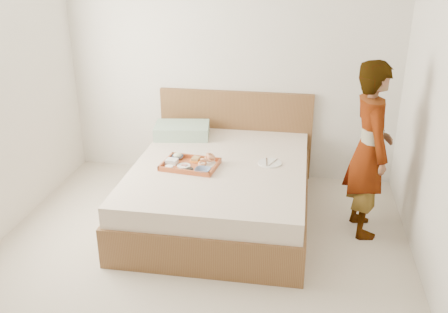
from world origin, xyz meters
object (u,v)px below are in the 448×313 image
(bed, at_px, (220,190))
(tray, at_px, (190,164))
(person, at_px, (369,150))
(dinner_plate, at_px, (270,163))

(bed, distance_m, tray, 0.40)
(tray, height_order, person, person)
(tray, xyz_separation_m, person, (1.55, 0.06, 0.22))
(bed, height_order, person, person)
(tray, bearing_deg, dinner_plate, 21.57)
(bed, bearing_deg, dinner_plate, 10.74)
(dinner_plate, height_order, person, person)
(tray, bearing_deg, bed, 28.05)
(bed, bearing_deg, person, -1.86)
(bed, height_order, tray, tray)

